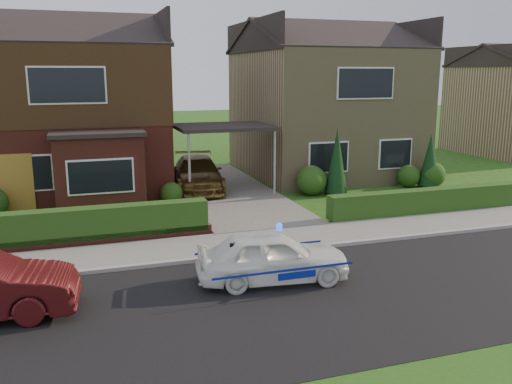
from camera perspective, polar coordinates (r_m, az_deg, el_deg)
name	(u,v)px	position (r m, az deg, el deg)	size (l,w,h in m)	color
ground	(352,293)	(12.53, 10.03, -10.41)	(120.00, 120.00, 0.00)	#1F4712
road	(352,293)	(12.53, 10.03, -10.41)	(60.00, 6.00, 0.02)	black
kerb	(299,249)	(15.08, 4.53, -6.01)	(60.00, 0.16, 0.12)	#9E9993
sidewalk	(285,239)	(16.00, 3.07, -4.93)	(60.00, 2.00, 0.10)	slate
driveway	(224,191)	(22.35, -3.39, 0.12)	(3.80, 12.00, 0.12)	#666059
house_left	(70,98)	(24.03, -19.01, 9.37)	(7.50, 9.53, 7.25)	maroon
house_right	(323,97)	(26.69, 7.08, 9.86)	(7.50, 8.06, 7.25)	tan
carport_link	(223,128)	(21.90, -3.44, 6.75)	(3.80, 3.00, 2.77)	black
garage_door	(0,185)	(20.59, -25.37, 0.67)	(2.20, 0.10, 2.10)	#875F1D
dwarf_wall	(77,242)	(16.09, -18.28, -4.98)	(7.70, 0.25, 0.36)	maroon
hedge_left	(78,246)	(16.29, -18.24, -5.43)	(7.50, 0.55, 0.90)	#163912
hedge_right	(427,214)	(19.81, 17.54, -2.24)	(7.50, 0.55, 0.80)	#163912
shrub_left_mid	(128,192)	(19.91, -13.30, 0.04)	(1.32, 1.32, 1.32)	#163912
shrub_left_near	(172,193)	(20.45, -8.88, -0.14)	(0.84, 0.84, 0.84)	#163912
shrub_right_near	(311,180)	(21.82, 5.84, 1.22)	(1.20, 1.20, 1.20)	#163912
shrub_right_mid	(408,176)	(24.15, 15.75, 1.62)	(0.96, 0.96, 0.96)	#163912
shrub_right_far	(433,175)	(24.47, 18.10, 1.75)	(1.08, 1.08, 1.08)	#163912
conifer_a	(337,163)	(21.94, 8.48, 3.07)	(0.90, 0.90, 2.60)	black
conifer_b	(430,162)	(24.26, 17.80, 3.02)	(0.90, 0.90, 2.20)	black
police_car	(272,257)	(12.76, 1.74, -6.85)	(3.27, 3.70, 1.38)	white
driveway_car	(198,173)	(22.37, -6.16, 1.97)	(1.86, 4.58, 1.33)	brown
potted_plant_c	(169,220)	(16.90, -9.10, -2.92)	(0.44, 0.44, 0.79)	gray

